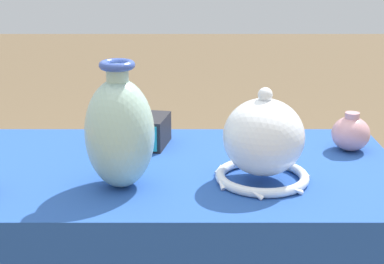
{
  "coord_description": "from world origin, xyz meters",
  "views": [
    {
      "loc": [
        0.04,
        -1.35,
        1.22
      ],
      "look_at": [
        0.04,
        -0.07,
        0.81
      ],
      "focal_mm": 55.0,
      "sensor_mm": 36.0,
      "label": 1
    }
  ],
  "objects_px": {
    "vase_tall_bulbous": "(119,132)",
    "jar_round_rose": "(350,133)",
    "vase_dome_bell": "(263,143)",
    "mosaic_tile_box": "(139,131)"
  },
  "relations": [
    {
      "from": "vase_dome_bell",
      "to": "mosaic_tile_box",
      "type": "xyz_separation_m",
      "value": [
        -0.3,
        0.26,
        -0.05
      ]
    },
    {
      "from": "vase_tall_bulbous",
      "to": "jar_round_rose",
      "type": "relative_size",
      "value": 2.77
    },
    {
      "from": "vase_dome_bell",
      "to": "jar_round_rose",
      "type": "bearing_deg",
      "value": 39.57
    },
    {
      "from": "jar_round_rose",
      "to": "mosaic_tile_box",
      "type": "bearing_deg",
      "value": 175.49
    },
    {
      "from": "vase_dome_bell",
      "to": "vase_tall_bulbous",
      "type": "bearing_deg",
      "value": -174.74
    },
    {
      "from": "vase_tall_bulbous",
      "to": "vase_dome_bell",
      "type": "height_order",
      "value": "vase_tall_bulbous"
    },
    {
      "from": "vase_tall_bulbous",
      "to": "jar_round_rose",
      "type": "xyz_separation_m",
      "value": [
        0.58,
        0.24,
        -0.08
      ]
    },
    {
      "from": "vase_tall_bulbous",
      "to": "mosaic_tile_box",
      "type": "bearing_deg",
      "value": 86.42
    },
    {
      "from": "mosaic_tile_box",
      "to": "jar_round_rose",
      "type": "distance_m",
      "value": 0.56
    },
    {
      "from": "vase_tall_bulbous",
      "to": "vase_dome_bell",
      "type": "distance_m",
      "value": 0.32
    }
  ]
}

